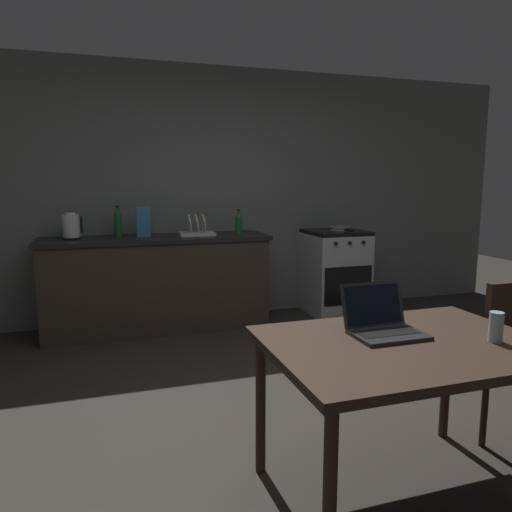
{
  "coord_description": "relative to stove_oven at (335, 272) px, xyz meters",
  "views": [
    {
      "loc": [
        -1.12,
        -2.42,
        1.43
      ],
      "look_at": [
        -0.02,
        1.0,
        0.87
      ],
      "focal_mm": 33.65,
      "sensor_mm": 36.0,
      "label": 1
    }
  ],
  "objects": [
    {
      "name": "drinking_glass",
      "position": [
        -0.8,
        -3.05,
        0.35
      ],
      "size": [
        0.06,
        0.06,
        0.13
      ],
      "color": "#99B7C6",
      "rests_on": "dining_table"
    },
    {
      "name": "back_wall",
      "position": [
        -0.99,
        0.35,
        0.85
      ],
      "size": [
        6.4,
        0.1,
        2.6
      ],
      "primitive_type": "cube",
      "color": "slate",
      "rests_on": "ground_plane"
    },
    {
      "name": "dining_table",
      "position": [
        -1.16,
        -2.93,
        0.21
      ],
      "size": [
        1.22,
        0.87,
        0.74
      ],
      "color": "#332319",
      "rests_on": "ground_plane"
    },
    {
      "name": "stove_oven",
      "position": [
        0.0,
        0.0,
        0.0
      ],
      "size": [
        0.6,
        0.62,
        0.91
      ],
      "color": "#B7BABF",
      "rests_on": "ground_plane"
    },
    {
      "name": "dish_rack",
      "position": [
        -1.53,
        0.0,
        0.5
      ],
      "size": [
        0.34,
        0.26,
        0.21
      ],
      "color": "silver",
      "rests_on": "kitchen_counter"
    },
    {
      "name": "ground_plane",
      "position": [
        -1.29,
        -2.23,
        -0.46
      ],
      "size": [
        12.0,
        12.0,
        0.0
      ],
      "primitive_type": "plane",
      "color": "#2D2823"
    },
    {
      "name": "frying_pan",
      "position": [
        0.04,
        -0.03,
        0.48
      ],
      "size": [
        0.23,
        0.41,
        0.05
      ],
      "color": "gray",
      "rests_on": "stove_oven"
    },
    {
      "name": "electric_kettle",
      "position": [
        -2.68,
        0.0,
        0.57
      ],
      "size": [
        0.18,
        0.16,
        0.25
      ],
      "color": "black",
      "rests_on": "kitchen_counter"
    },
    {
      "name": "kitchen_counter",
      "position": [
        -1.92,
        0.0,
        0.0
      ],
      "size": [
        2.16,
        0.64,
        0.91
      ],
      "color": "#382D23",
      "rests_on": "ground_plane"
    },
    {
      "name": "bottle_b",
      "position": [
        -2.26,
        0.08,
        0.6
      ],
      "size": [
        0.07,
        0.07,
        0.3
      ],
      "color": "#19592D",
      "rests_on": "kitchen_counter"
    },
    {
      "name": "laptop",
      "position": [
        -1.2,
        -2.8,
        0.33
      ],
      "size": [
        0.32,
        0.29,
        0.22
      ],
      "rotation": [
        0.0,
        0.0,
        0.21
      ],
      "color": "#232326",
      "rests_on": "dining_table"
    },
    {
      "name": "cereal_box",
      "position": [
        -2.03,
        0.02,
        0.6
      ],
      "size": [
        0.13,
        0.05,
        0.29
      ],
      "color": "#3372B2",
      "rests_on": "kitchen_counter"
    },
    {
      "name": "bottle",
      "position": [
        -1.11,
        -0.05,
        0.57
      ],
      "size": [
        0.07,
        0.07,
        0.25
      ],
      "color": "#19592D",
      "rests_on": "kitchen_counter"
    }
  ]
}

